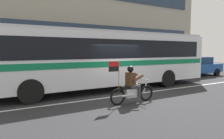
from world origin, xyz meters
name	(u,v)px	position (x,y,z in m)	size (l,w,h in m)	color
ground_plane	(117,93)	(0.00, 0.00, 0.00)	(60.00, 60.00, 0.00)	#2B2B2D
sidewalk_curb	(82,79)	(0.00, 5.10, 0.07)	(28.00, 3.80, 0.15)	#A39E93
lane_center_stripe	(124,95)	(0.00, -0.60, 0.00)	(26.60, 0.14, 0.01)	silver
office_building_facade	(71,13)	(0.00, 7.39, 5.29)	(28.00, 0.89, 10.57)	gray
transit_bus	(105,56)	(-0.09, 1.19, 1.88)	(13.12, 2.64, 3.22)	silver
motorcycle_with_rider	(132,87)	(-0.45, -1.95, 0.67)	(2.20, 0.64, 1.78)	black
parked_sedan_curbside	(198,66)	(9.72, 2.58, 0.85)	(4.38, 1.88, 1.64)	#194793
fire_hydrant	(32,78)	(-3.57, 4.31, 0.52)	(0.22, 0.30, 0.75)	gold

